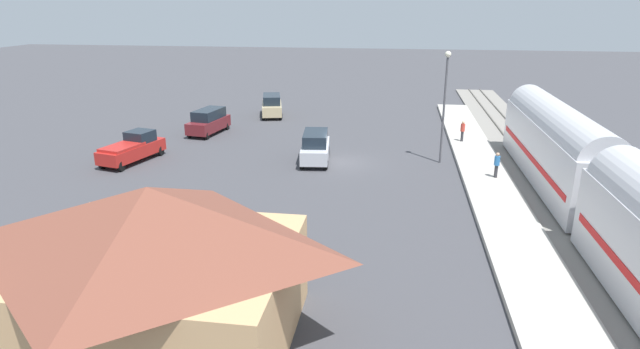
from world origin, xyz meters
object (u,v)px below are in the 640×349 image
Objects in this scene: suv_tan at (272,105)px; suv_maroon at (209,121)px; pedestrian_waiting_far at (497,163)px; light_pole_near_platform at (445,95)px; suv_silver at (315,147)px; passenger_train at (608,190)px; station_building at (155,263)px; pedestrian_on_platform at (463,130)px; pickup_red at (133,148)px.

suv_maroon is at bearing 64.95° from suv_tan.
light_pole_near_platform reaches higher than pedestrian_waiting_far.
suv_tan is at bearing -42.72° from pedestrian_waiting_far.
suv_maroon is at bearing -33.03° from suv_silver.
station_building is at bearing 29.80° from passenger_train.
pedestrian_on_platform and pedestrian_waiting_far have the same top height.
station_building reaches higher than pedestrian_on_platform.
station_building is at bearing 64.10° from light_pole_near_platform.
suv_tan and suv_maroon have the same top height.
pickup_red is 13.62m from suv_silver.
pedestrian_waiting_far is 12.85m from suv_silver.
pedestrian_on_platform is at bearing -82.71° from pedestrian_waiting_far.
station_building is 37.69m from suv_tan.
light_pole_near_platform is at bearing 163.36° from suv_maroon.
pickup_red reaches higher than pedestrian_waiting_far.
suv_tan is at bearing -82.28° from station_building.
station_building is 5.83× the size of pedestrian_waiting_far.
pedestrian_on_platform is at bearing -160.95° from pickup_red.
pedestrian_waiting_far is (-14.53, -19.22, -1.70)m from station_building.
suv_maroon is (8.91, -29.07, -1.84)m from station_building.
station_building reaches higher than suv_silver.
passenger_train is 20.73× the size of pedestrian_waiting_far.
pickup_red is 0.70× the size of light_pole_near_platform.
pedestrian_waiting_far is 26.02m from pickup_red.
station_building is 31.55m from pedestrian_on_platform.
passenger_train is 4.37× the size of light_pole_near_platform.
pedestrian_on_platform is at bearing 178.63° from suv_maroon.
pedestrian_waiting_far is at bearing 137.28° from suv_tan.
suv_maroon is (3.85, 8.23, 0.00)m from suv_tan.
pedestrian_on_platform is 0.34× the size of suv_silver.
light_pole_near_platform reaches higher than suv_tan.
suv_maroon is (22.25, -0.53, -0.13)m from pedestrian_on_platform.
pedestrian_on_platform is at bearing -75.66° from passenger_train.
station_building is at bearing 119.89° from pickup_red.
pickup_red is 1.12× the size of suv_silver.
suv_silver is 0.97× the size of suv_tan.
suv_silver is (12.55, -2.78, -0.13)m from pedestrian_waiting_far.
passenger_train is at bearing 161.85° from pickup_red.
passenger_train is 31.08m from pickup_red.
pedestrian_waiting_far is 26.66m from suv_tan.
suv_silver is (16.02, -11.68, -1.71)m from passenger_train.
suv_silver is (-1.98, -21.99, -1.84)m from station_building.
station_building is 1.23× the size of light_pole_near_platform.
station_building is (18.00, 10.31, 0.13)m from passenger_train.
suv_maroon reaches higher than pedestrian_waiting_far.
suv_silver is 16.85m from suv_tan.
pedestrian_on_platform is (4.66, -18.23, -1.58)m from passenger_train.
light_pole_near_platform is (-22.68, -3.09, 4.05)m from pickup_red.
pedestrian_waiting_far is at bearing 157.20° from suv_maroon.
suv_maroon is at bearing -22.80° from pedestrian_waiting_far.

